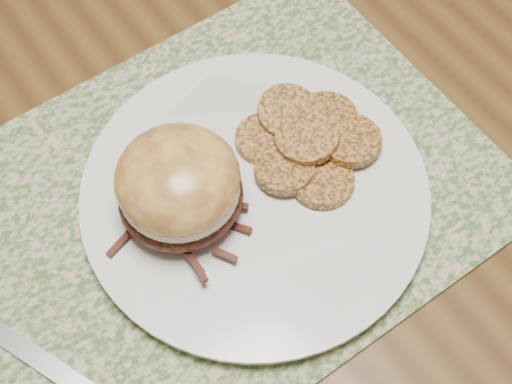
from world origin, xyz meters
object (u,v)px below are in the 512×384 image
Objects in this scene: dinner_plate at (255,194)px; dining_table at (155,275)px; fork at (9,339)px; pork_sandwich at (179,186)px.

dining_table is at bearing 164.06° from dinner_plate.
dining_table is at bearing -14.73° from fork.
dinner_plate reaches higher than dining_table.
dinner_plate is 0.07m from pork_sandwich.
fork is (-0.12, -0.02, 0.09)m from dining_table.
pork_sandwich reaches higher than fork.
dinner_plate is at bearing -15.94° from dining_table.
dining_table is 0.13m from dinner_plate.
dining_table is 5.77× the size of dinner_plate.
pork_sandwich is at bearing -19.35° from fork.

